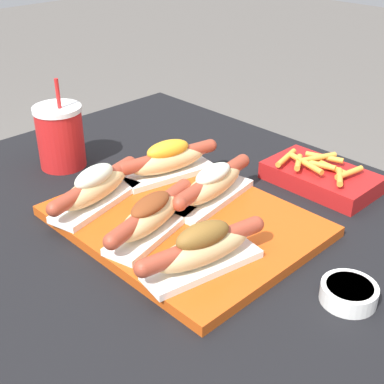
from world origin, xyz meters
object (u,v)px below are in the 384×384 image
(hot_dog_3, at_px, (168,160))
(sauce_bowl, at_px, (349,292))
(hot_dog_2, at_px, (203,249))
(hot_dog_0, at_px, (95,188))
(serving_tray, at_px, (184,221))
(hot_dog_4, at_px, (213,184))
(hot_dog_1, at_px, (151,216))
(fries_basket, at_px, (321,176))
(drink_cup, at_px, (60,136))

(hot_dog_3, height_order, sauce_bowl, hot_dog_3)
(hot_dog_2, bearing_deg, hot_dog_0, -179.26)
(serving_tray, xyz_separation_m, sauce_bowl, (0.30, 0.03, 0.01))
(hot_dog_4, bearing_deg, hot_dog_0, -130.23)
(hot_dog_0, bearing_deg, hot_dog_1, 4.29)
(hot_dog_0, height_order, hot_dog_3, same)
(hot_dog_0, xyz_separation_m, fries_basket, (0.22, 0.37, -0.03))
(hot_dog_4, height_order, sauce_bowl, hot_dog_4)
(sauce_bowl, relative_size, fries_basket, 0.37)
(serving_tray, distance_m, hot_dog_4, 0.09)
(hot_dog_0, height_order, drink_cup, drink_cup)
(hot_dog_4, xyz_separation_m, drink_cup, (-0.34, -0.09, 0.01))
(hot_dog_1, relative_size, fries_basket, 1.02)
(sauce_bowl, distance_m, drink_cup, 0.65)
(hot_dog_4, xyz_separation_m, sauce_bowl, (0.31, -0.04, -0.04))
(hot_dog_1, bearing_deg, sauce_bowl, 18.86)
(fries_basket, bearing_deg, hot_dog_0, -120.23)
(hot_dog_0, xyz_separation_m, drink_cup, (-0.21, 0.06, 0.01))
(hot_dog_0, height_order, sauce_bowl, hot_dog_0)
(sauce_bowl, height_order, fries_basket, fries_basket)
(hot_dog_2, bearing_deg, sauce_bowl, 31.64)
(hot_dog_1, relative_size, hot_dog_4, 0.98)
(serving_tray, relative_size, fries_basket, 1.99)
(hot_dog_0, bearing_deg, hot_dog_4, 49.77)
(hot_dog_0, xyz_separation_m, hot_dog_4, (0.13, 0.16, -0.00))
(hot_dog_1, bearing_deg, hot_dog_2, -3.24)
(hot_dog_0, relative_size, hot_dog_4, 0.99)
(serving_tray, xyz_separation_m, drink_cup, (-0.35, -0.02, 0.06))
(hot_dog_1, relative_size, sauce_bowl, 2.73)
(serving_tray, distance_m, hot_dog_1, 0.08)
(hot_dog_3, bearing_deg, fries_basket, 44.62)
(hot_dog_2, height_order, hot_dog_4, hot_dog_2)
(hot_dog_3, distance_m, hot_dog_4, 0.13)
(hot_dog_2, xyz_separation_m, hot_dog_3, (-0.25, 0.16, -0.00))
(hot_dog_3, bearing_deg, sauce_bowl, -6.85)
(hot_dog_3, bearing_deg, hot_dog_1, -49.73)
(serving_tray, xyz_separation_m, hot_dog_2, (0.12, -0.08, 0.04))
(sauce_bowl, distance_m, fries_basket, 0.34)
(serving_tray, height_order, drink_cup, drink_cup)
(hot_dog_1, height_order, hot_dog_3, hot_dog_3)
(hot_dog_0, height_order, hot_dog_1, hot_dog_0)
(hot_dog_0, relative_size, hot_dog_1, 1.00)
(hot_dog_0, height_order, fries_basket, hot_dog_0)
(hot_dog_3, xyz_separation_m, sauce_bowl, (0.43, -0.05, -0.04))
(drink_cup, bearing_deg, hot_dog_3, 25.28)
(hot_dog_1, height_order, hot_dog_4, same)
(serving_tray, distance_m, hot_dog_2, 0.15)
(hot_dog_0, distance_m, hot_dog_1, 0.14)
(drink_cup, bearing_deg, fries_basket, 36.00)
(hot_dog_1, xyz_separation_m, hot_dog_3, (-0.13, 0.16, 0.00))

